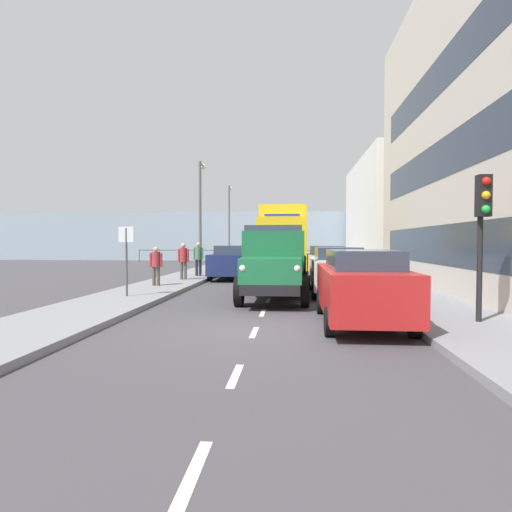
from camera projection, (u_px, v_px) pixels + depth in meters
ground_plane at (277, 281)px, 21.48m from camera, size 80.00×80.00×0.00m
sidewalk_left at (372, 280)px, 21.08m from camera, size 2.62×39.92×0.15m
sidewalk_right at (185, 278)px, 21.87m from camera, size 2.62×39.92×0.15m
road_centreline_markings at (276, 282)px, 20.66m from camera, size 0.12×35.18×0.01m
building_far_block at (413, 213)px, 34.47m from camera, size 8.53×15.71×8.36m
sea_horizon at (285, 236)px, 44.26m from camera, size 80.00×0.80×5.00m
seawall_railing at (285, 253)px, 40.73m from camera, size 28.08×0.08×1.20m
truck_vintage_green at (274, 264)px, 14.04m from camera, size 2.17×5.64×2.43m
lorry_cargo_yellow at (283, 239)px, 24.52m from camera, size 2.58×8.20×3.87m
car_red_kerbside_near at (361, 286)px, 10.04m from camera, size 1.86×4.51×1.72m
car_white_kerbside_1 at (337, 270)px, 15.65m from camera, size 1.91×4.29×1.72m
car_silver_kerbside_2 at (326, 263)px, 20.83m from camera, size 1.85×4.46×1.72m
car_navy_oppositeside_0 at (231, 262)px, 22.43m from camera, size 1.85×4.64×1.72m
pedestrian_in_dark_coat at (156, 263)px, 17.50m from camera, size 0.53×0.34×1.57m
pedestrian_with_bag at (183, 258)px, 20.36m from camera, size 0.53×0.34×1.70m
pedestrian_strolling at (198, 256)px, 22.56m from camera, size 0.53×0.34×1.74m
traffic_light_near at (482, 216)px, 9.43m from camera, size 0.28×0.41×3.20m
lamp_post_promenade at (201, 207)px, 24.70m from camera, size 0.32×1.14×6.30m
lamp_post_far at (229, 217)px, 37.29m from camera, size 0.32×1.14×6.56m
street_sign at (126, 249)px, 14.05m from camera, size 0.50×0.07×2.25m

